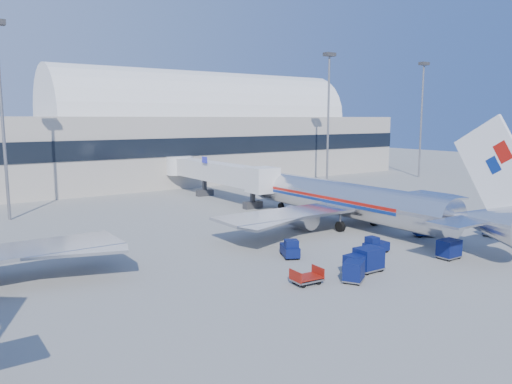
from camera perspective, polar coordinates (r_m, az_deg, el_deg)
ground at (r=45.68m, az=5.97°, el=-6.54°), size 260.00×260.00×0.00m
terminal at (r=90.74m, az=-25.10°, el=4.97°), size 170.00×28.15×21.00m
airliner_main at (r=55.00m, az=10.87°, el=-0.96°), size 32.00×37.26×12.07m
jetbridge_near at (r=74.25m, az=-5.09°, el=2.35°), size 4.40×27.50×6.25m
mast_west at (r=64.07m, az=-27.19°, el=10.23°), size 2.00×1.20×22.60m
mast_east at (r=86.56m, az=8.29°, el=10.36°), size 2.00×1.20×22.60m
mast_far_east at (r=105.18m, az=18.46°, el=9.66°), size 2.00×1.20×22.60m
barrier_near at (r=59.82m, az=17.91°, el=-2.88°), size 3.00×0.55×0.90m
barrier_mid at (r=62.44m, az=19.76°, el=-2.51°), size 3.00×0.55×0.90m
barrier_far at (r=65.12m, az=21.45°, el=-2.16°), size 3.00×0.55×0.90m
tug_lead at (r=45.38m, az=13.47°, el=-5.94°), size 2.35×1.26×1.49m
tug_right at (r=52.91m, az=18.87°, el=-4.03°), size 2.82×2.52×1.67m
tug_left at (r=42.85m, az=3.91°, el=-6.49°), size 2.19×2.79×1.63m
cart_train_a at (r=39.84m, az=12.74°, el=-7.46°), size 2.14×1.64×1.87m
cart_train_b at (r=38.86m, az=11.37°, el=-8.09°), size 1.85×1.46×1.55m
cart_train_c at (r=37.17m, az=11.11°, el=-8.86°), size 2.18×2.04×1.53m
cart_solo_near at (r=45.32m, az=21.19°, el=-6.06°), size 1.87×1.43×1.63m
cart_solo_far at (r=55.54m, az=25.49°, el=-3.70°), size 1.93×1.51×1.65m
cart_open_red at (r=36.37m, az=5.82°, el=-9.81°), size 2.21×1.62×0.57m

